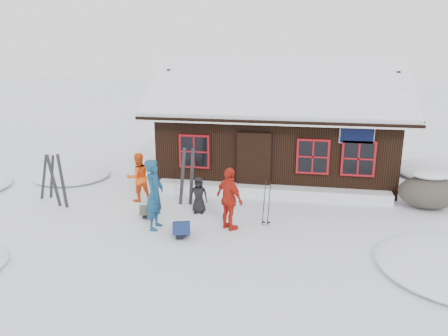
{
  "coord_description": "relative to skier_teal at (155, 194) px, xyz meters",
  "views": [
    {
      "loc": [
        2.53,
        -11.37,
        4.68
      ],
      "look_at": [
        0.24,
        0.73,
        1.3
      ],
      "focal_mm": 35.0,
      "sensor_mm": 36.0,
      "label": 1
    }
  ],
  "objects": [
    {
      "name": "skier_orange_right",
      "position": [
        1.96,
        0.3,
        -0.1
      ],
      "size": [
        1.03,
        0.97,
        1.71
      ],
      "primitive_type": "imported",
      "rotation": [
        0.0,
        0.0,
        2.42
      ],
      "color": "red",
      "rests_on": "ground"
    },
    {
      "name": "skier_crouched",
      "position": [
        0.86,
        1.33,
        -0.41
      ],
      "size": [
        0.56,
        0.4,
        1.08
      ],
      "primitive_type": "imported",
      "rotation": [
        0.0,
        0.0,
        0.11
      ],
      "color": "black",
      "rests_on": "ground"
    },
    {
      "name": "ski_pair_mid",
      "position": [
        -3.43,
        1.04,
        -0.15
      ],
      "size": [
        0.58,
        0.13,
        1.7
      ],
      "rotation": [
        0.0,
        0.0,
        0.02
      ],
      "color": "black",
      "rests_on": "ground"
    },
    {
      "name": "ski_pair_right",
      "position": [
        0.35,
        1.94,
        -0.08
      ],
      "size": [
        0.57,
        0.15,
        1.85
      ],
      "rotation": [
        0.0,
        0.0,
        -0.11
      ],
      "color": "black",
      "rests_on": "ground"
    },
    {
      "name": "ski_poles",
      "position": [
        2.9,
        0.76,
        -0.35
      ],
      "size": [
        0.23,
        0.11,
        1.28
      ],
      "color": "black",
      "rests_on": "ground"
    },
    {
      "name": "skier_teal",
      "position": [
        0.0,
        0.0,
        0.0
      ],
      "size": [
        0.46,
        0.7,
        1.91
      ],
      "primitive_type": "imported",
      "rotation": [
        0.0,
        0.0,
        1.58
      ],
      "color": "navy",
      "rests_on": "ground"
    },
    {
      "name": "boulder",
      "position": [
        7.59,
        3.03,
        -0.43
      ],
      "size": [
        1.78,
        1.33,
        1.04
      ],
      "color": "#4C453D",
      "rests_on": "ground"
    },
    {
      "name": "ground",
      "position": [
        1.31,
        0.98,
        -0.95
      ],
      "size": [
        120.0,
        120.0,
        0.0
      ],
      "primitive_type": "plane",
      "color": "white",
      "rests_on": "ground"
    },
    {
      "name": "ski_pair_left",
      "position": [
        -4.19,
        1.69,
        -0.25
      ],
      "size": [
        0.57,
        0.23,
        1.5
      ],
      "rotation": [
        0.0,
        0.0,
        0.26
      ],
      "color": "black",
      "rests_on": "ground"
    },
    {
      "name": "snow_mounds",
      "position": [
        2.96,
        2.84,
        -0.95
      ],
      "size": [
        20.6,
        13.2,
        0.48
      ],
      "color": "white",
      "rests_on": "ground"
    },
    {
      "name": "skier_orange_left",
      "position": [
        -1.26,
        2.03,
        -0.18
      ],
      "size": [
        0.95,
        0.94,
        1.55
      ],
      "primitive_type": "imported",
      "rotation": [
        0.0,
        0.0,
        3.84
      ],
      "color": "#F14F11",
      "rests_on": "ground"
    },
    {
      "name": "snow_drift",
      "position": [
        2.81,
        3.23,
        -0.78
      ],
      "size": [
        7.6,
        0.6,
        0.35
      ],
      "primitive_type": "cube",
      "color": "white",
      "rests_on": "ground"
    },
    {
      "name": "backpack_blue",
      "position": [
        0.84,
        -0.4,
        -0.8
      ],
      "size": [
        0.57,
        0.67,
        0.31
      ],
      "primitive_type": "cube",
      "rotation": [
        0.0,
        0.0,
        0.25
      ],
      "color": "navy",
      "rests_on": "ground"
    },
    {
      "name": "backpack_olive",
      "position": [
        -0.51,
        0.73,
        -0.82
      ],
      "size": [
        0.49,
        0.58,
        0.27
      ],
      "primitive_type": "cube",
      "rotation": [
        0.0,
        0.0,
        0.26
      ],
      "color": "#4B4635",
      "rests_on": "ground"
    },
    {
      "name": "mountain_hut",
      "position": [
        2.81,
        5.96,
        0.62
      ],
      "size": [
        8.9,
        6.09,
        4.42
      ],
      "color": "black",
      "rests_on": "ground"
    }
  ]
}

